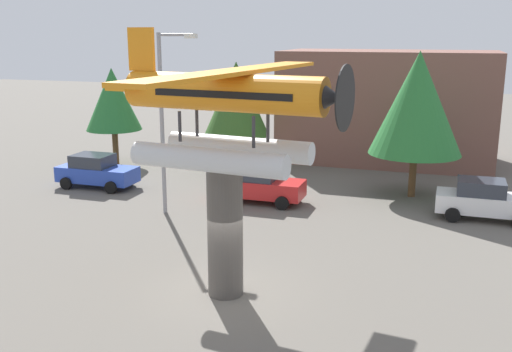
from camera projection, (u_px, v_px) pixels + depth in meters
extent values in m
plane|color=#605B54|center=(226.00, 293.00, 18.52)|extent=(140.00, 140.00, 0.00)
cylinder|color=#4C4742|center=(225.00, 231.00, 18.03)|extent=(1.10, 1.10, 4.16)
cylinder|color=silver|center=(208.00, 160.00, 16.57)|extent=(4.85, 1.21, 0.70)
cylinder|color=#333338|center=(254.00, 132.00, 16.34)|extent=(0.11, 0.11, 0.90)
cylinder|color=#333338|center=(180.00, 126.00, 17.31)|extent=(0.11, 0.11, 0.90)
cylinder|color=silver|center=(239.00, 148.00, 18.34)|extent=(4.85, 1.21, 0.70)
cylinder|color=#333338|center=(268.00, 127.00, 17.22)|extent=(0.11, 0.11, 0.90)
cylinder|color=#333338|center=(197.00, 122.00, 18.19)|extent=(0.11, 0.11, 0.90)
cylinder|color=orange|center=(223.00, 93.00, 17.03)|extent=(6.28, 1.76, 1.10)
cube|color=black|center=(229.00, 93.00, 16.94)|extent=(4.44, 1.60, 0.20)
cone|color=#262628|center=(331.00, 98.00, 15.71)|extent=(0.79, 0.95, 0.88)
cylinder|color=black|center=(345.00, 98.00, 15.55)|extent=(0.23, 1.79, 1.80)
cube|color=orange|center=(235.00, 72.00, 16.72)|extent=(2.20, 10.46, 0.12)
cube|color=orange|center=(143.00, 86.00, 18.13)|extent=(0.99, 2.86, 0.10)
cube|color=orange|center=(141.00, 49.00, 17.87)|extent=(0.91, 0.22, 1.30)
cube|color=#2847B7|center=(98.00, 174.00, 31.10)|extent=(4.20, 1.70, 0.80)
cube|color=#2D333D|center=(93.00, 160.00, 31.01)|extent=(2.00, 1.56, 0.64)
cylinder|color=black|center=(111.00, 187.00, 29.95)|extent=(0.64, 0.22, 0.64)
cylinder|color=black|center=(129.00, 179.00, 31.61)|extent=(0.64, 0.22, 0.64)
cylinder|color=black|center=(66.00, 183.00, 30.78)|extent=(0.64, 0.22, 0.64)
cylinder|color=black|center=(86.00, 176.00, 32.44)|extent=(0.64, 0.22, 0.64)
cube|color=red|center=(260.00, 188.00, 28.35)|extent=(4.20, 1.70, 0.80)
cube|color=#2D333D|center=(255.00, 173.00, 28.25)|extent=(2.00, 1.56, 0.64)
cylinder|color=black|center=(282.00, 203.00, 27.20)|extent=(0.64, 0.22, 0.64)
cylinder|color=black|center=(292.00, 193.00, 28.85)|extent=(0.64, 0.22, 0.64)
cylinder|color=black|center=(228.00, 198.00, 28.03)|extent=(0.64, 0.22, 0.64)
cylinder|color=black|center=(240.00, 189.00, 29.69)|extent=(0.64, 0.22, 0.64)
cube|color=white|center=(486.00, 203.00, 25.73)|extent=(4.20, 1.70, 0.80)
cube|color=#2D333D|center=(481.00, 187.00, 25.64)|extent=(2.00, 1.56, 0.64)
cylinder|color=black|center=(452.00, 215.00, 25.41)|extent=(0.64, 0.22, 0.64)
cylinder|color=black|center=(453.00, 204.00, 27.07)|extent=(0.64, 0.22, 0.64)
cylinder|color=gray|center=(162.00, 126.00, 25.91)|extent=(0.18, 0.18, 8.02)
cylinder|color=gray|center=(176.00, 35.00, 24.74)|extent=(1.60, 0.12, 0.12)
cube|color=silver|center=(191.00, 36.00, 24.54)|extent=(0.50, 0.28, 0.20)
cube|color=brown|center=(387.00, 106.00, 37.22)|extent=(13.02, 6.55, 6.93)
cylinder|color=brown|center=(116.00, 147.00, 36.34)|extent=(0.36, 0.36, 2.21)
cone|color=#287033|center=(113.00, 99.00, 35.64)|extent=(3.38, 3.38, 3.75)
cylinder|color=brown|center=(237.00, 153.00, 34.55)|extent=(0.36, 0.36, 2.19)
cone|color=#335B23|center=(236.00, 99.00, 33.79)|extent=(3.81, 3.81, 4.24)
cylinder|color=brown|center=(412.00, 175.00, 29.28)|extent=(0.36, 0.36, 2.18)
cone|color=#287033|center=(417.00, 103.00, 28.43)|extent=(4.51, 4.51, 5.01)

